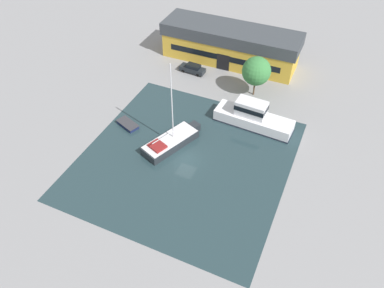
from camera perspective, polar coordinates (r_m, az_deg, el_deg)
name	(u,v)px	position (r m, az deg, el deg)	size (l,w,h in m)	color
ground_plane	(186,159)	(52.49, -0.97, -2.27)	(440.00, 440.00, 0.00)	gray
water_canal	(186,159)	(52.48, -0.97, -2.27)	(27.92, 28.86, 0.01)	#23383D
warehouse_building	(230,44)	(72.14, 5.86, 14.86)	(25.50, 7.58, 6.62)	gold
quay_tree_near_building	(256,71)	(62.46, 9.79, 10.89)	(4.72, 4.72, 6.97)	brown
parked_car	(193,69)	(69.37, 0.09, 11.43)	(4.84, 1.98, 1.65)	#1E2328
sailboat_moored	(171,141)	(54.11, -3.18, 0.45)	(6.14, 9.94, 13.35)	#23282D
motor_cruiser	(253,117)	(57.69, 9.25, 4.09)	(12.26, 4.18, 4.19)	white
small_dinghy	(128,124)	(58.33, -9.77, 2.97)	(4.02, 2.97, 0.59)	#19234C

